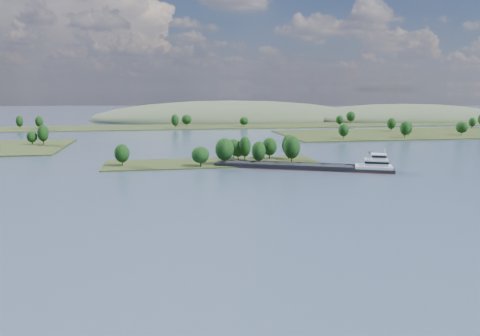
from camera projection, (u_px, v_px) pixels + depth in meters
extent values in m
plane|color=#3C4D67|center=(232.00, 190.00, 162.93)|extent=(1800.00, 1800.00, 0.00)
cube|color=#273417|center=(212.00, 164.00, 221.16)|extent=(100.00, 30.00, 1.20)
cylinder|color=black|center=(259.00, 161.00, 214.21)|extent=(0.50, 0.50, 3.50)
ellipsoid|color=black|center=(259.00, 151.00, 213.47)|extent=(6.53, 6.53, 9.00)
cylinder|color=black|center=(234.00, 155.00, 233.39)|extent=(0.50, 0.50, 3.17)
ellipsoid|color=black|center=(234.00, 147.00, 232.72)|extent=(7.65, 7.65, 8.15)
cylinder|color=black|center=(225.00, 160.00, 214.02)|extent=(0.50, 0.50, 3.98)
ellipsoid|color=black|center=(225.00, 149.00, 213.18)|extent=(8.65, 8.65, 10.25)
cylinder|color=black|center=(238.00, 157.00, 228.41)|extent=(0.50, 0.50, 3.05)
ellipsoid|color=black|center=(238.00, 149.00, 227.76)|extent=(6.79, 6.79, 7.85)
cylinder|color=black|center=(200.00, 163.00, 208.85)|extent=(0.50, 0.50, 2.94)
ellipsoid|color=black|center=(200.00, 155.00, 208.23)|extent=(8.07, 8.07, 7.56)
cylinder|color=black|center=(122.00, 162.00, 210.07)|extent=(0.50, 0.50, 3.26)
ellipsoid|color=black|center=(122.00, 153.00, 209.38)|extent=(6.79, 6.79, 8.39)
cylinder|color=black|center=(245.00, 157.00, 226.22)|extent=(0.50, 0.50, 3.89)
ellipsoid|color=black|center=(245.00, 146.00, 225.40)|extent=(5.91, 5.91, 9.99)
cylinder|color=black|center=(288.00, 155.00, 230.92)|extent=(0.50, 0.50, 3.97)
ellipsoid|color=black|center=(289.00, 145.00, 230.09)|extent=(6.66, 6.66, 10.21)
cylinder|color=black|center=(292.00, 159.00, 218.00)|extent=(0.50, 0.50, 4.24)
ellipsoid|color=black|center=(292.00, 147.00, 217.10)|extent=(7.95, 7.95, 10.91)
cylinder|color=black|center=(269.00, 155.00, 231.62)|extent=(0.50, 0.50, 3.49)
ellipsoid|color=black|center=(270.00, 147.00, 230.88)|extent=(7.37, 7.37, 8.96)
cylinder|color=black|center=(44.00, 141.00, 289.47)|extent=(0.50, 0.50, 4.05)
ellipsoid|color=black|center=(43.00, 133.00, 288.61)|extent=(6.61, 6.61, 10.42)
cylinder|color=black|center=(32.00, 142.00, 289.57)|extent=(0.50, 0.50, 2.79)
ellipsoid|color=black|center=(32.00, 137.00, 288.98)|extent=(6.18, 6.18, 7.17)
cube|color=#273417|center=(477.00, 133.00, 377.78)|extent=(320.00, 90.00, 1.60)
cylinder|color=black|center=(343.00, 136.00, 322.96)|extent=(0.50, 0.50, 3.47)
ellipsoid|color=black|center=(344.00, 130.00, 322.23)|extent=(7.21, 7.21, 8.93)
cylinder|color=black|center=(461.00, 133.00, 349.80)|extent=(0.50, 0.50, 3.38)
ellipsoid|color=black|center=(462.00, 127.00, 349.09)|extent=(8.79, 8.79, 8.69)
cylinder|color=black|center=(405.00, 135.00, 329.38)|extent=(0.50, 0.50, 3.92)
ellipsoid|color=black|center=(405.00, 128.00, 328.56)|extent=(7.18, 7.18, 10.07)
cylinder|color=black|center=(408.00, 134.00, 343.95)|extent=(0.50, 0.50, 3.31)
ellipsoid|color=black|center=(409.00, 128.00, 343.25)|extent=(5.33, 5.33, 8.51)
cylinder|color=black|center=(391.00, 129.00, 380.49)|extent=(0.50, 0.50, 3.61)
ellipsoid|color=black|center=(391.00, 124.00, 379.73)|extent=(6.98, 6.98, 9.28)
cylinder|color=black|center=(472.00, 127.00, 408.40)|extent=(0.50, 0.50, 3.14)
ellipsoid|color=black|center=(472.00, 122.00, 407.74)|extent=(6.00, 6.00, 8.08)
cube|color=#273417|center=(184.00, 127.00, 434.68)|extent=(900.00, 60.00, 1.20)
cylinder|color=black|center=(20.00, 127.00, 408.58)|extent=(0.50, 0.50, 3.73)
ellipsoid|color=black|center=(19.00, 121.00, 407.79)|extent=(5.99, 5.99, 9.60)
cylinder|color=black|center=(339.00, 124.00, 442.08)|extent=(0.50, 0.50, 3.22)
ellipsoid|color=black|center=(340.00, 120.00, 441.40)|extent=(7.11, 7.11, 8.28)
cylinder|color=black|center=(187.00, 124.00, 439.61)|extent=(0.50, 0.50, 3.50)
ellipsoid|color=black|center=(187.00, 119.00, 438.87)|extent=(9.45, 9.45, 9.00)
cylinder|color=black|center=(351.00, 121.00, 477.91)|extent=(0.50, 0.50, 3.92)
ellipsoid|color=black|center=(351.00, 116.00, 477.08)|extent=(9.03, 9.03, 10.07)
cylinder|color=black|center=(40.00, 127.00, 406.67)|extent=(0.50, 0.50, 3.71)
ellipsoid|color=black|center=(39.00, 121.00, 405.88)|extent=(6.77, 6.77, 9.55)
cylinder|color=black|center=(244.00, 125.00, 433.96)|extent=(0.50, 0.50, 2.92)
ellipsoid|color=black|center=(244.00, 121.00, 433.34)|extent=(8.19, 8.19, 7.50)
cylinder|color=black|center=(175.00, 126.00, 414.10)|extent=(0.50, 0.50, 4.08)
ellipsoid|color=black|center=(175.00, 120.00, 413.24)|extent=(6.83, 6.83, 10.49)
ellipsoid|color=#425137|center=(403.00, 119.00, 548.00)|extent=(260.00, 140.00, 36.00)
ellipsoid|color=#425137|center=(231.00, 120.00, 542.20)|extent=(320.00, 160.00, 44.00)
cube|color=black|center=(304.00, 168.00, 205.96)|extent=(73.68, 39.40, 2.10)
cube|color=#9F2711|center=(304.00, 169.00, 206.03)|extent=(73.93, 39.65, 0.24)
cube|color=black|center=(288.00, 163.00, 211.97)|extent=(54.29, 24.12, 0.76)
cube|color=black|center=(285.00, 166.00, 203.01)|extent=(54.29, 24.12, 0.76)
cube|color=black|center=(287.00, 165.00, 207.52)|extent=(55.84, 30.86, 0.29)
cube|color=black|center=(241.00, 162.00, 212.30)|extent=(11.00, 10.61, 0.33)
cube|color=black|center=(264.00, 163.00, 209.89)|extent=(11.00, 10.61, 0.33)
cube|color=black|center=(287.00, 164.00, 207.47)|extent=(11.00, 10.61, 0.33)
cube|color=black|center=(311.00, 165.00, 205.05)|extent=(11.00, 10.61, 0.33)
cube|color=black|center=(335.00, 166.00, 202.64)|extent=(11.00, 10.61, 0.33)
cube|color=black|center=(220.00, 164.00, 214.79)|extent=(6.07, 9.01, 1.91)
cylinder|color=black|center=(222.00, 161.00, 214.35)|extent=(0.30, 0.30, 2.10)
cube|color=silver|center=(374.00, 167.00, 198.88)|extent=(17.65, 14.52, 1.14)
cube|color=silver|center=(376.00, 162.00, 198.34)|extent=(11.80, 10.82, 2.86)
cube|color=black|center=(376.00, 162.00, 198.28)|extent=(12.05, 11.07, 0.86)
cube|color=silver|center=(379.00, 157.00, 197.71)|extent=(7.54, 7.54, 2.10)
cube|color=black|center=(379.00, 156.00, 197.65)|extent=(7.79, 7.79, 0.76)
cube|color=silver|center=(379.00, 154.00, 197.52)|extent=(8.04, 8.04, 0.19)
cylinder|color=silver|center=(385.00, 152.00, 196.78)|extent=(0.25, 0.25, 2.48)
cylinder|color=black|center=(369.00, 153.00, 201.11)|extent=(0.63, 0.63, 1.14)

